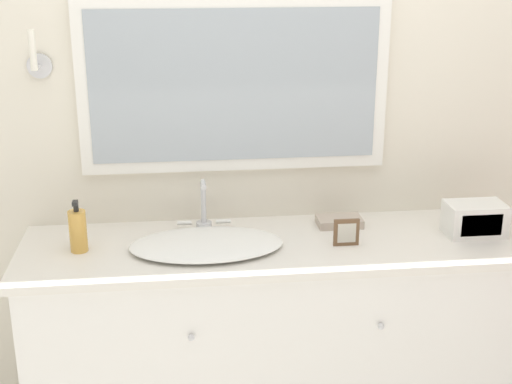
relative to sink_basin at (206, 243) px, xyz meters
The scene contains 7 objects.
wall_back 0.55m from the sink_basin, 51.09° to the left, with size 8.00×0.18×2.55m.
vanity_counter 0.53m from the sink_basin, ahead, with size 1.88×0.55×0.89m.
sink_basin is the anchor object (origin of this frame).
soap_bottle 0.46m from the sink_basin, behind, with size 0.06×0.06×0.19m.
appliance_box 1.01m from the sink_basin, ahead, with size 0.22×0.14×0.12m.
picture_frame 0.51m from the sink_basin, ahead, with size 0.09×0.01×0.10m.
hand_towel_near_sink 0.55m from the sink_basin, 17.30° to the left, with size 0.17×0.11×0.03m.
Camera 1 is at (-0.35, -2.10, 1.93)m, focal length 50.00 mm.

